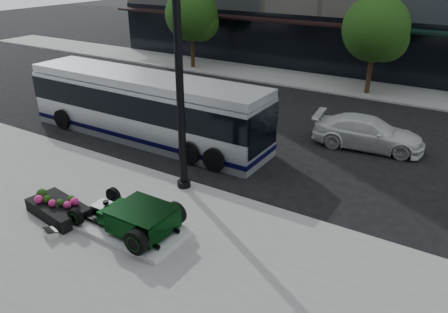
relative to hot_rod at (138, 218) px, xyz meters
The scene contains 10 objects.
ground 5.67m from the hot_rod, 83.17° to the left, with size 120.00×120.00×0.00m, color black.
sidewalk_far 19.61m from the hot_rod, 88.04° to the left, with size 70.00×4.00×0.12m, color gray.
street_trees 19.00m from the hot_rod, 84.45° to the left, with size 29.80×3.80×5.70m.
display_plinth 0.60m from the hot_rod, behind, with size 3.40×1.80×0.15m, color silver.
hot_rod is the anchor object (origin of this frame).
info_plaque 2.62m from the hot_rod, 145.40° to the right, with size 0.46×0.39×0.31m.
lamppost 4.73m from the hot_rod, 101.84° to the left, with size 0.48×0.48×8.78m.
flower_planter 2.96m from the hot_rod, 169.17° to the right, with size 2.28×1.37×0.70m.
transit_bus 8.13m from the hot_rod, 129.29° to the left, with size 12.12×2.88×2.92m.
white_sedan 11.17m from the hot_rod, 69.67° to the left, with size 1.92×4.72×1.37m, color white.
Camera 1 is at (7.24, -13.48, 7.68)m, focal length 35.00 mm.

